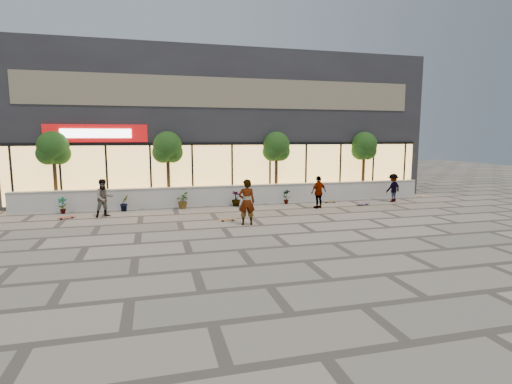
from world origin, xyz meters
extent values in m
plane|color=gray|center=(0.00, 0.00, 0.00)|extent=(80.00, 80.00, 0.00)
cube|color=silver|center=(0.00, 7.00, 0.50)|extent=(22.00, 0.35, 1.00)
cube|color=#B2AFA8|center=(0.00, 7.00, 1.02)|extent=(22.00, 0.42, 0.04)
cube|color=#28272D|center=(0.00, 12.50, 4.25)|extent=(24.00, 9.00, 8.50)
cube|color=#E6B25C|center=(0.00, 7.98, 1.70)|extent=(23.04, 0.05, 3.00)
cube|color=black|center=(0.00, 7.95, 3.25)|extent=(23.04, 0.08, 0.15)
cube|color=#B20C0D|center=(-7.00, 7.93, 3.80)|extent=(5.00, 0.10, 0.90)
cube|color=white|center=(-7.00, 7.86, 3.80)|extent=(3.40, 0.06, 0.45)
cube|color=brown|center=(0.00, 7.98, 6.00)|extent=(21.60, 0.05, 1.60)
imported|color=#193E13|center=(-8.50, 6.45, 0.41)|extent=(0.43, 0.29, 0.81)
imported|color=#193E13|center=(-5.70, 6.45, 0.41)|extent=(0.57, 0.57, 0.81)
imported|color=#193E13|center=(-2.90, 6.45, 0.41)|extent=(0.68, 0.77, 0.81)
imported|color=#193E13|center=(-0.10, 6.45, 0.41)|extent=(0.64, 0.64, 0.81)
imported|color=#193E13|center=(2.70, 6.45, 0.41)|extent=(0.46, 0.35, 0.81)
cylinder|color=#413017|center=(-9.00, 7.70, 1.62)|extent=(0.18, 0.18, 3.24)
sphere|color=#193E13|center=(-9.00, 7.70, 3.17)|extent=(1.50, 1.50, 1.50)
sphere|color=#193E13|center=(-9.25, 7.65, 2.81)|extent=(1.10, 1.10, 1.10)
sphere|color=#193E13|center=(-8.75, 7.75, 2.81)|extent=(1.10, 1.10, 1.10)
cylinder|color=#413017|center=(-3.50, 7.70, 1.62)|extent=(0.18, 0.18, 3.24)
sphere|color=#193E13|center=(-3.50, 7.70, 3.17)|extent=(1.50, 1.50, 1.50)
sphere|color=#193E13|center=(-3.75, 7.65, 2.81)|extent=(1.10, 1.10, 1.10)
sphere|color=#193E13|center=(-3.25, 7.75, 2.81)|extent=(1.10, 1.10, 1.10)
cylinder|color=#413017|center=(2.50, 7.70, 1.62)|extent=(0.18, 0.18, 3.24)
sphere|color=#193E13|center=(2.50, 7.70, 3.17)|extent=(1.50, 1.50, 1.50)
sphere|color=#193E13|center=(2.25, 7.65, 2.81)|extent=(1.10, 1.10, 1.10)
sphere|color=#193E13|center=(2.75, 7.75, 2.81)|extent=(1.10, 1.10, 1.10)
cylinder|color=#413017|center=(8.00, 7.70, 1.62)|extent=(0.18, 0.18, 3.24)
sphere|color=#193E13|center=(8.00, 7.70, 3.17)|extent=(1.50, 1.50, 1.50)
sphere|color=#193E13|center=(7.75, 7.65, 2.81)|extent=(1.10, 1.10, 1.10)
sphere|color=#193E13|center=(8.25, 7.75, 2.81)|extent=(1.10, 1.10, 1.10)
imported|color=white|center=(-0.58, 1.94, 0.96)|extent=(0.73, 0.51, 1.91)
imported|color=tan|center=(-6.48, 5.20, 0.87)|extent=(1.03, 0.94, 1.73)
imported|color=white|center=(3.85, 4.77, 0.83)|extent=(1.05, 0.71, 1.66)
imported|color=maroon|center=(8.75, 5.68, 0.79)|extent=(1.14, 0.86, 1.58)
cube|color=#9E6333|center=(-1.21, 2.85, 0.08)|extent=(0.77, 0.28, 0.02)
cylinder|color=black|center=(-0.99, 2.94, 0.03)|extent=(0.06, 0.03, 0.05)
cylinder|color=black|center=(-0.97, 2.81, 0.03)|extent=(0.06, 0.03, 0.05)
cylinder|color=black|center=(-1.45, 2.89, 0.03)|extent=(0.06, 0.03, 0.05)
cylinder|color=black|center=(-1.44, 2.76, 0.03)|extent=(0.06, 0.03, 0.05)
cube|color=#B93922|center=(-8.09, 5.14, 0.08)|extent=(0.76, 0.51, 0.02)
cylinder|color=black|center=(-7.91, 5.31, 0.03)|extent=(0.06, 0.05, 0.05)
cylinder|color=black|center=(-7.85, 5.19, 0.03)|extent=(0.06, 0.05, 0.05)
cylinder|color=black|center=(-8.32, 5.10, 0.03)|extent=(0.06, 0.05, 0.05)
cylinder|color=black|center=(-8.26, 4.98, 0.03)|extent=(0.06, 0.05, 0.05)
cube|color=olive|center=(5.18, 6.20, 0.08)|extent=(0.78, 0.22, 0.02)
cylinder|color=black|center=(5.42, 6.26, 0.03)|extent=(0.06, 0.03, 0.06)
cylinder|color=black|center=(5.42, 6.12, 0.03)|extent=(0.06, 0.03, 0.06)
cylinder|color=black|center=(4.95, 6.28, 0.03)|extent=(0.06, 0.03, 0.06)
cylinder|color=black|center=(4.94, 6.14, 0.03)|extent=(0.06, 0.03, 0.06)
cube|color=#5C4D8D|center=(6.50, 4.99, 0.09)|extent=(0.85, 0.29, 0.02)
cylinder|color=black|center=(6.75, 5.09, 0.03)|extent=(0.06, 0.04, 0.06)
cylinder|color=black|center=(6.76, 4.94, 0.03)|extent=(0.06, 0.04, 0.06)
cylinder|color=black|center=(6.24, 5.04, 0.03)|extent=(0.06, 0.04, 0.06)
cylinder|color=black|center=(6.25, 4.89, 0.03)|extent=(0.06, 0.04, 0.06)
camera|label=1|loc=(-4.30, -13.88, 3.63)|focal=28.00mm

